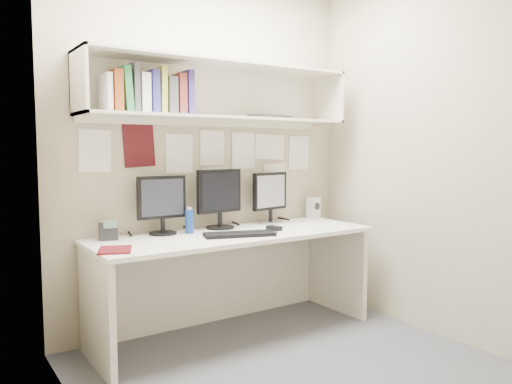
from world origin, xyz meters
TOP-DOWN VIEW (x-y plane):
  - floor at (0.00, 0.00)m, footprint 2.40×2.00m
  - wall_back at (0.00, 1.00)m, footprint 2.40×0.02m
  - wall_front at (0.00, -1.00)m, footprint 2.40×0.02m
  - wall_left at (-1.20, 0.00)m, footprint 0.02×2.00m
  - wall_right at (1.20, 0.00)m, footprint 0.02×2.00m
  - desk at (0.00, 0.65)m, footprint 2.00×0.70m
  - overhead_hutch at (0.00, 0.86)m, footprint 2.00×0.38m
  - pinned_papers at (0.00, 0.99)m, footprint 1.92×0.01m
  - monitor_left at (-0.44, 0.87)m, footprint 0.34×0.19m
  - monitor_center at (0.01, 0.87)m, footprint 0.37×0.20m
  - monitor_right at (0.46, 0.87)m, footprint 0.34×0.19m
  - keyboard at (-0.04, 0.51)m, footprint 0.50×0.31m
  - mouse at (0.29, 0.57)m, footprint 0.08×0.12m
  - speaker at (0.93, 0.89)m, footprint 0.10×0.11m
  - blue_bottle at (-0.27, 0.79)m, footprint 0.06×0.06m
  - maroon_notebook at (-0.89, 0.49)m, footprint 0.25×0.27m
  - desk_phone at (-0.82, 0.87)m, footprint 0.13×0.13m
  - book_stack at (-0.55, 0.81)m, footprint 0.58×0.19m
  - hutch_tray at (0.41, 0.78)m, footprint 0.40×0.23m

SIDE VIEW (x-z plane):
  - floor at x=0.00m, z-range -0.01..0.01m
  - desk at x=0.00m, z-range 0.00..0.73m
  - maroon_notebook at x=-0.89m, z-range 0.73..0.74m
  - keyboard at x=-0.04m, z-range 0.73..0.75m
  - mouse at x=0.29m, z-range 0.73..0.76m
  - desk_phone at x=-0.82m, z-range 0.72..0.85m
  - blue_bottle at x=-0.27m, z-range 0.73..0.91m
  - speaker at x=0.93m, z-range 0.73..0.91m
  - monitor_right at x=0.46m, z-range 0.75..1.15m
  - monitor_left at x=-0.44m, z-range 0.75..1.15m
  - monitor_center at x=0.01m, z-range 0.75..1.19m
  - pinned_papers at x=0.00m, z-range 1.01..1.49m
  - wall_back at x=0.00m, z-range 0.00..2.60m
  - wall_front at x=0.00m, z-range 0.00..2.60m
  - wall_left at x=-1.20m, z-range 0.00..2.60m
  - wall_right at x=1.20m, z-range 0.00..2.60m
  - hutch_tray at x=0.41m, z-range 1.54..1.57m
  - book_stack at x=-0.55m, z-range 1.52..1.83m
  - overhead_hutch at x=0.00m, z-range 1.52..1.92m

